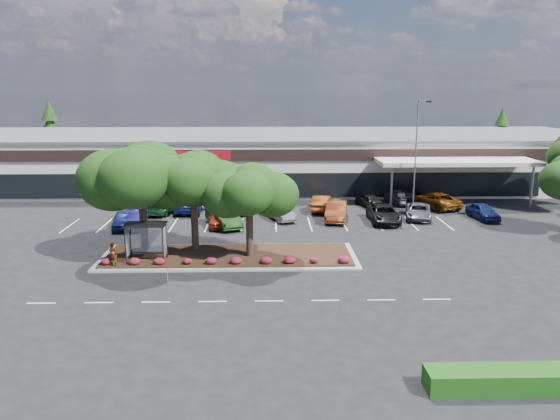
{
  "coord_description": "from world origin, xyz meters",
  "views": [
    {
      "loc": [
        0.68,
        -33.0,
        11.93
      ],
      "look_at": [
        1.72,
        7.79,
        2.6
      ],
      "focal_mm": 35.0,
      "sensor_mm": 36.0,
      "label": 1
    }
  ],
  "objects_px": {
    "car_0": "(123,220)",
    "light_pole": "(416,163)",
    "car_1": "(135,219)",
    "survey_stake": "(168,274)"
  },
  "relations": [
    {
      "from": "survey_stake",
      "to": "car_1",
      "type": "height_order",
      "value": "car_1"
    },
    {
      "from": "car_0",
      "to": "survey_stake",
      "type": "bearing_deg",
      "value": -75.41
    },
    {
      "from": "light_pole",
      "to": "car_0",
      "type": "xyz_separation_m",
      "value": [
        -26.58,
        -5.61,
        -4.06
      ]
    },
    {
      "from": "light_pole",
      "to": "survey_stake",
      "type": "distance_m",
      "value": 28.28
    },
    {
      "from": "car_1",
      "to": "light_pole",
      "type": "bearing_deg",
      "value": 10.45
    },
    {
      "from": "car_1",
      "to": "survey_stake",
      "type": "bearing_deg",
      "value": -70.54
    },
    {
      "from": "car_0",
      "to": "light_pole",
      "type": "bearing_deg",
      "value": 1.91
    },
    {
      "from": "light_pole",
      "to": "car_1",
      "type": "relative_size",
      "value": 2.44
    },
    {
      "from": "car_0",
      "to": "car_1",
      "type": "xyz_separation_m",
      "value": [
        0.96,
        0.27,
        0.01
      ]
    },
    {
      "from": "light_pole",
      "to": "survey_stake",
      "type": "relative_size",
      "value": 10.91
    }
  ]
}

